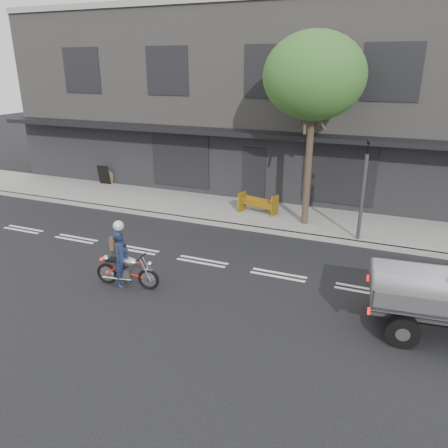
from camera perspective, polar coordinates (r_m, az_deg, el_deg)
The scene contains 10 objects.
ground at distance 13.38m, azimuth -2.85°, elevation -4.91°, with size 80.00×80.00×0.00m, color black.
sidewalk at distance 17.41m, azimuth 3.73°, elevation 1.38°, with size 32.00×3.20×0.15m, color gray.
kerb at distance 15.99m, azimuth 1.87°, elevation -0.32°, with size 32.00×0.20×0.15m, color gray.
building_main at distance 22.91m, azimuth 9.53°, elevation 15.71°, with size 26.00×10.00×8.00m, color slate.
street_tree at distance 15.45m, azimuth 11.70°, elevation 18.33°, with size 3.40×3.40×6.74m.
traffic_light_pole at distance 14.88m, azimuth 17.64°, elevation 3.54°, with size 0.12×0.12×3.50m.
motorcycle at distance 12.03m, azimuth -12.56°, elevation -5.84°, with size 1.84×0.53×0.95m.
rider at distance 11.99m, azimuth -13.26°, elevation -4.37°, with size 0.58×0.38×1.59m, color #152039.
construction_barrier at distance 16.94m, azimuth 4.25°, elevation 2.53°, with size 1.44×0.58×0.81m, color #FFAB0D, non-canonical shape.
sandwich_board at distance 22.11m, azimuth -15.42°, elevation 6.21°, with size 0.59×0.39×0.93m, color black, non-canonical shape.
Camera 1 is at (5.24, -10.94, 5.65)m, focal length 35.00 mm.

